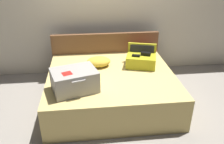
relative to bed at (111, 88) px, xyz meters
The scene contains 8 objects.
ground_plane 0.47m from the bed, 90.00° to the right, with size 12.00×12.00×0.00m, color gray.
back_wall 1.63m from the bed, 90.00° to the left, with size 8.00×0.10×2.60m, color beige.
bed is the anchor object (origin of this frame).
headboard 0.93m from the bed, 90.00° to the left, with size 1.98×0.08×0.88m, color brown.
hard_case_large 0.79m from the bed, 142.55° to the right, with size 0.68×0.58×0.30m.
hard_case_medium 0.69m from the bed, 25.53° to the left, with size 0.56×0.49×0.33m.
pillow_near_headboard 0.49m from the bed, 118.68° to the left, with size 0.40×0.30×0.16m, color gold.
pillow_center_head 1.01m from the bed, 45.94° to the left, with size 0.50×0.25×0.17m, color maroon.
Camera 1 is at (-0.35, -2.81, 2.16)m, focal length 37.57 mm.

